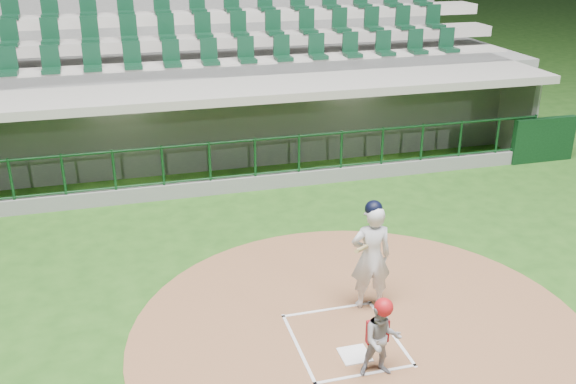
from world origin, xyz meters
name	(u,v)px	position (x,y,z in m)	size (l,w,h in m)	color
ground	(339,329)	(0.00, 0.00, 0.00)	(120.00, 120.00, 0.00)	#204B15
dirt_circle	(361,333)	(0.30, -0.20, 0.01)	(7.20, 7.20, 0.01)	brown
home_plate	(355,355)	(0.00, -0.70, 0.02)	(0.43, 0.43, 0.02)	white
batter_box_chalk	(345,339)	(0.00, -0.30, 0.02)	(1.55, 1.80, 0.01)	white
dugout_structure	(240,129)	(0.02, 7.82, 0.96)	(16.40, 3.70, 3.00)	gray
seating_deck	(219,85)	(0.00, 10.91, 1.42)	(17.00, 6.72, 5.15)	gray
batter	(371,255)	(0.69, 0.50, 0.96)	(0.89, 0.90, 1.90)	silver
catcher	(382,337)	(0.19, -1.17, 0.62)	(0.62, 0.52, 1.22)	#97979C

